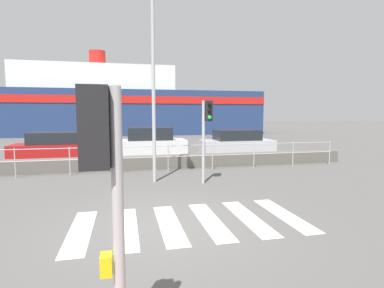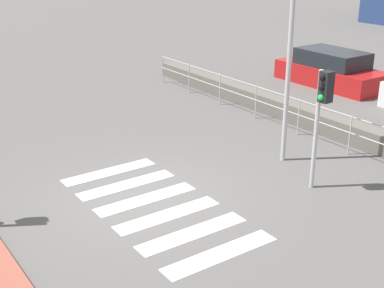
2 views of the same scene
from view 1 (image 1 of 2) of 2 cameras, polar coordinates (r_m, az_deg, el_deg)
The scene contains 11 objects.
ground_plane at distance 6.62m, azimuth -5.46°, elevation -15.00°, with size 160.00×160.00×0.00m, color #565451.
crosswalk at distance 6.71m, azimuth -0.41°, elevation -14.65°, with size 4.95×2.40×0.01m.
seawall at distance 12.98m, azimuth -9.22°, elevation -3.49°, with size 18.74×0.55×0.54m.
harbor_fence at distance 12.05m, azimuth -8.99°, elevation -1.99°, with size 16.90×0.04×1.11m.
traffic_light_near at distance 2.63m, azimuth -16.47°, elevation -5.02°, with size 0.34×0.32×2.57m.
traffic_light_far at distance 9.96m, azimuth 2.80°, elevation 4.03°, with size 0.34×0.32×2.78m.
streetlamp at distance 10.18m, azimuth -7.29°, elevation 14.79°, with size 0.32×1.18×6.41m.
ferry_boat at distance 36.13m, azimuth -12.77°, elevation 7.03°, with size 29.85×8.37×9.39m.
parked_car_red at distance 17.59m, azimuth -24.35°, elevation -0.48°, with size 4.42×1.85×1.37m.
parked_car_white at distance 17.27m, azimuth -8.04°, elevation 0.16°, with size 4.09×1.78×1.58m.
parked_car_silver at distance 18.47m, azimuth 8.51°, elevation 0.24°, with size 4.41×1.82×1.37m.
Camera 1 is at (-0.77, -6.14, 2.34)m, focal length 28.00 mm.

